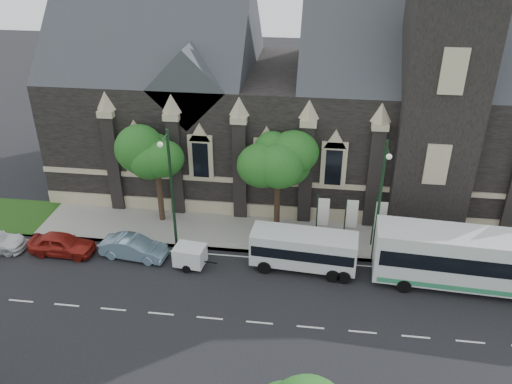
% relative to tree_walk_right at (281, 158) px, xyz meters
% --- Properties ---
extents(ground, '(160.00, 160.00, 0.00)m').
position_rel_tree_walk_right_xyz_m(ground, '(-3.21, -10.71, -5.82)').
color(ground, black).
rests_on(ground, ground).
extents(sidewalk, '(80.00, 5.00, 0.15)m').
position_rel_tree_walk_right_xyz_m(sidewalk, '(-3.21, -1.21, -5.74)').
color(sidewalk, gray).
rests_on(sidewalk, ground).
extents(museum, '(40.00, 17.70, 29.90)m').
position_rel_tree_walk_right_xyz_m(museum, '(1.90, 8.07, 2.35)').
color(museum, black).
rests_on(museum, ground).
extents(tree_walk_right, '(4.08, 4.08, 7.80)m').
position_rel_tree_walk_right_xyz_m(tree_walk_right, '(0.00, 0.00, 0.00)').
color(tree_walk_right, black).
rests_on(tree_walk_right, ground).
extents(tree_walk_left, '(3.91, 3.91, 7.64)m').
position_rel_tree_walk_right_xyz_m(tree_walk_left, '(-9.01, -0.01, -0.08)').
color(tree_walk_left, black).
rests_on(tree_walk_left, ground).
extents(street_lamp_near, '(0.36, 1.88, 9.00)m').
position_rel_tree_walk_right_xyz_m(street_lamp_near, '(6.79, -3.62, -0.71)').
color(street_lamp_near, black).
rests_on(street_lamp_near, ground).
extents(street_lamp_mid, '(0.36, 1.88, 9.00)m').
position_rel_tree_walk_right_xyz_m(street_lamp_mid, '(-7.21, -3.62, -0.71)').
color(street_lamp_mid, black).
rests_on(street_lamp_mid, ground).
extents(banner_flag_left, '(0.90, 0.10, 4.00)m').
position_rel_tree_walk_right_xyz_m(banner_flag_left, '(3.08, -1.71, -3.43)').
color(banner_flag_left, black).
rests_on(banner_flag_left, ground).
extents(banner_flag_center, '(0.90, 0.10, 4.00)m').
position_rel_tree_walk_right_xyz_m(banner_flag_center, '(5.08, -1.71, -3.43)').
color(banner_flag_center, black).
rests_on(banner_flag_center, ground).
extents(banner_flag_right, '(0.90, 0.10, 4.00)m').
position_rel_tree_walk_right_xyz_m(banner_flag_right, '(7.08, -1.71, -3.43)').
color(banner_flag_right, black).
rests_on(banner_flag_right, ground).
extents(tour_coach, '(13.50, 3.74, 3.89)m').
position_rel_tree_walk_right_xyz_m(tour_coach, '(13.30, -5.60, -3.70)').
color(tour_coach, silver).
rests_on(tour_coach, ground).
extents(shuttle_bus, '(7.17, 2.94, 2.71)m').
position_rel_tree_walk_right_xyz_m(shuttle_bus, '(2.06, -4.96, -4.24)').
color(shuttle_bus, silver).
rests_on(shuttle_bus, ground).
extents(box_trailer, '(2.99, 1.77, 1.56)m').
position_rel_tree_walk_right_xyz_m(box_trailer, '(-5.58, -5.76, -4.93)').
color(box_trailer, silver).
rests_on(box_trailer, ground).
extents(sedan, '(4.84, 2.16, 1.54)m').
position_rel_tree_walk_right_xyz_m(sedan, '(-9.74, -5.21, -5.05)').
color(sedan, '#7997AF').
rests_on(sedan, ground).
extents(car_far_red, '(4.70, 2.01, 1.58)m').
position_rel_tree_walk_right_xyz_m(car_far_red, '(-14.90, -5.46, -5.03)').
color(car_far_red, maroon).
rests_on(car_far_red, ground).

